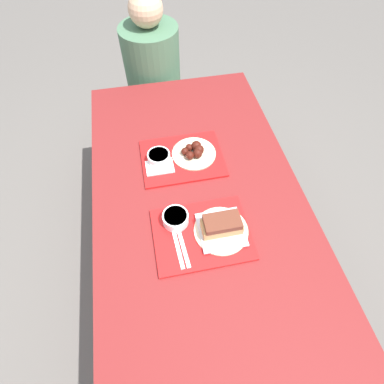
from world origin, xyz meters
name	(u,v)px	position (x,y,z in m)	size (l,w,h in m)	color
ground_plane	(198,265)	(0.00, 0.00, 0.00)	(12.00, 12.00, 0.00)	#605B56
picnic_table	(200,212)	(0.00, 0.00, 0.66)	(0.95, 1.84, 0.75)	maroon
picnic_bench_far	(168,108)	(0.00, 1.14, 0.36)	(0.91, 0.28, 0.42)	maroon
tray_near	(202,234)	(-0.03, -0.16, 0.75)	(0.40, 0.31, 0.01)	red
tray_far	(182,158)	(-0.03, 0.27, 0.75)	(0.40, 0.31, 0.01)	red
bowl_coleslaw_near	(175,218)	(-0.13, -0.08, 0.79)	(0.11, 0.11, 0.05)	white
brisket_sandwich_plate	(222,227)	(0.05, -0.16, 0.79)	(0.23, 0.23, 0.09)	beige
plastic_fork_near	(178,249)	(-0.14, -0.21, 0.76)	(0.03, 0.17, 0.00)	white
plastic_knife_near	(184,248)	(-0.11, -0.21, 0.76)	(0.03, 0.17, 0.00)	white
condiment_packet	(204,218)	(0.00, -0.09, 0.76)	(0.04, 0.03, 0.01)	teal
bowl_coleslaw_far	(159,157)	(-0.15, 0.27, 0.79)	(0.11, 0.11, 0.05)	white
wings_plate_far	(194,152)	(0.03, 0.28, 0.78)	(0.22, 0.22, 0.06)	beige
napkin_far	(160,167)	(-0.15, 0.23, 0.76)	(0.13, 0.09, 0.01)	white
person_seated_across	(152,64)	(-0.08, 1.14, 0.74)	(0.37, 0.37, 0.76)	#477051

